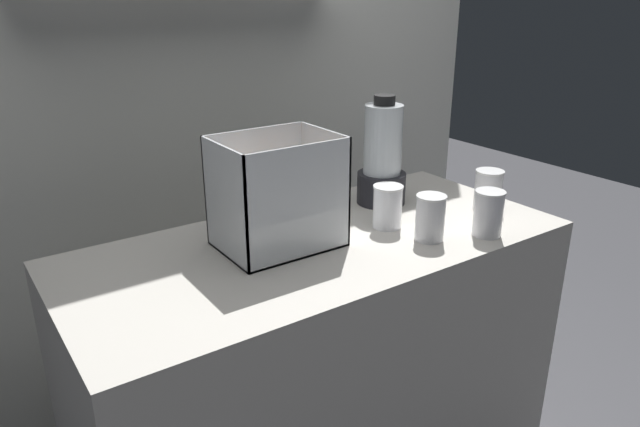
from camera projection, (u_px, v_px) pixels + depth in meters
name	position (u px, v px, depth m)	size (l,w,h in m)	color
counter	(320.00, 376.00, 1.78)	(1.40, 0.64, 0.90)	beige
back_wall_unit	(196.00, 76.00, 2.07)	(2.60, 0.24, 2.50)	silver
carrot_display_bin	(276.00, 212.00, 1.56)	(0.31, 0.23, 0.30)	white
blender_pitcher	(382.00, 160.00, 1.86)	(0.16, 0.16, 0.35)	black
juice_cup_beet_far_left	(387.00, 209.00, 1.69)	(0.09, 0.09, 0.13)	white
juice_cup_beet_left	(430.00, 219.00, 1.61)	(0.08, 0.08, 0.13)	white
juice_cup_orange_middle	(488.00, 216.00, 1.63)	(0.08, 0.08, 0.13)	white
juice_cup_carrot_right	(488.00, 192.00, 1.83)	(0.09, 0.09, 0.13)	white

